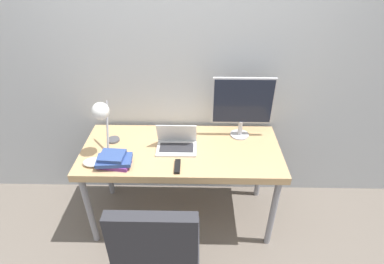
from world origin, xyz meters
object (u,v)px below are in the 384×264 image
object	(u,v)px
office_chair	(159,255)
book_stack	(114,160)
monitor	(243,104)
game_controller	(94,162)
laptop	(177,143)
desk_lamp	(102,114)

from	to	relation	value
office_chair	book_stack	world-z (taller)	office_chair
book_stack	monitor	bearing A→B (deg)	23.28
monitor	game_controller	xyz separation A→B (m)	(-1.12, -0.41, -0.28)
office_chair	book_stack	xyz separation A→B (m)	(-0.39, 0.61, 0.23)
laptop	book_stack	size ratio (longest dim) A/B	1.19
book_stack	laptop	bearing A→B (deg)	26.32
office_chair	game_controller	size ratio (longest dim) A/B	6.86
desk_lamp	game_controller	world-z (taller)	desk_lamp
monitor	desk_lamp	distance (m)	1.08
laptop	game_controller	xyz separation A→B (m)	(-0.60, -0.22, -0.02)
game_controller	office_chair	bearing A→B (deg)	-48.78
monitor	office_chair	world-z (taller)	monitor
book_stack	game_controller	distance (m)	0.16
desk_lamp	book_stack	distance (m)	0.35
desk_lamp	game_controller	xyz separation A→B (m)	(-0.07, -0.16, -0.32)
game_controller	book_stack	bearing A→B (deg)	-2.36
laptop	desk_lamp	world-z (taller)	desk_lamp
monitor	office_chair	bearing A→B (deg)	-119.47
laptop	game_controller	distance (m)	0.64
office_chair	book_stack	distance (m)	0.76
monitor	game_controller	distance (m)	1.23
desk_lamp	game_controller	distance (m)	0.36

